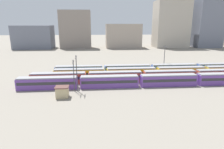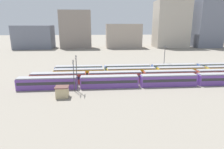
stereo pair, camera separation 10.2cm
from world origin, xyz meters
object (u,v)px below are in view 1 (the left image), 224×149
at_px(train_track_1, 195,75).
at_px(train_track_2, 205,71).
at_px(train_track_3, 196,68).
at_px(signal_hut, 62,92).
at_px(catenary_pole_0, 77,72).
at_px(catenary_pole_2, 74,74).
at_px(catenary_pole_1, 164,57).
at_px(train_track_0, 139,81).

height_order(train_track_1, train_track_2, same).
height_order(train_track_3, signal_hut, train_track_3).
height_order(train_track_3, catenary_pole_0, catenary_pole_0).
bearing_deg(signal_hut, catenary_pole_2, 57.66).
bearing_deg(catenary_pole_2, signal_hut, -122.34).
bearing_deg(train_track_2, catenary_pole_0, -164.06).
distance_m(train_track_1, catenary_pole_1, 15.48).
bearing_deg(catenary_pole_1, train_track_3, -13.05).
bearing_deg(catenary_pole_2, train_track_0, 8.67).
distance_m(train_track_1, signal_hut, 45.76).
bearing_deg(train_track_0, train_track_2, 20.60).
bearing_deg(catenary_pole_2, train_track_3, 21.62).
xyz_separation_m(train_track_1, catenary_pole_2, (-41.20, -8.25, 3.36)).
xyz_separation_m(train_track_2, train_track_3, (-0.60, 5.20, 0.00)).
bearing_deg(catenary_pole_2, train_track_2, 15.76).
bearing_deg(catenary_pole_1, signal_hut, -145.11).
bearing_deg(train_track_1, train_track_0, -166.24).
height_order(train_track_1, catenary_pole_2, catenary_pole_2).
bearing_deg(train_track_2, train_track_0, -159.40).
xyz_separation_m(train_track_0, catenary_pole_1, (14.47, 18.52, 4.07)).
relative_size(catenary_pole_0, catenary_pole_1, 0.99).
bearing_deg(train_track_2, catenary_pole_1, 148.38).
distance_m(train_track_0, train_track_2, 29.55).
bearing_deg(train_track_1, train_track_3, 60.70).
relative_size(train_track_0, catenary_pole_1, 6.90).
height_order(train_track_1, catenary_pole_1, catenary_pole_1).
bearing_deg(catenary_pole_2, train_track_1, 11.32).
relative_size(catenary_pole_2, signal_hut, 2.62).
relative_size(train_track_3, catenary_pole_0, 10.48).
relative_size(train_track_0, catenary_pole_2, 7.91).
bearing_deg(train_track_0, train_track_3, 29.96).
xyz_separation_m(catenary_pole_1, signal_hut, (-37.22, -25.95, -4.42)).
relative_size(train_track_3, catenary_pole_2, 11.91).
relative_size(train_track_1, signal_hut, 31.25).
xyz_separation_m(train_track_1, catenary_pole_1, (-6.76, 13.32, 4.07)).
distance_m(train_track_3, catenary_pole_2, 50.71).
relative_size(train_track_3, signal_hut, 31.25).
distance_m(train_track_1, train_track_3, 11.93).
height_order(catenary_pole_0, catenary_pole_1, catenary_pole_1).
distance_m(train_track_1, catenary_pole_2, 42.15).
distance_m(train_track_3, catenary_pole_1, 13.55).
height_order(catenary_pole_0, catenary_pole_2, catenary_pole_0).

